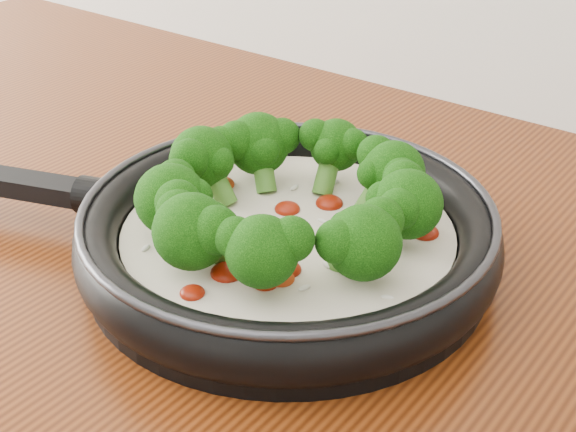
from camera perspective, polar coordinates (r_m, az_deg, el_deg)
The scene contains 1 object.
skillet at distance 0.69m, azimuth -0.34°, elevation -0.74°, with size 0.59×0.46×0.10m.
Camera 1 is at (0.46, 0.59, 1.29)m, focal length 51.17 mm.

